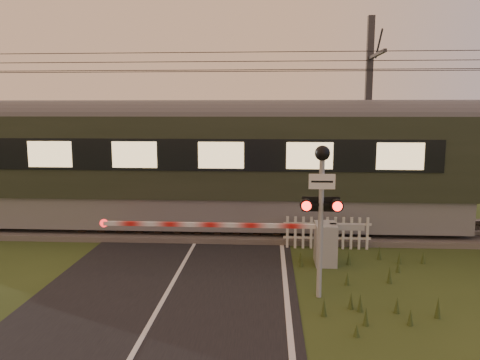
# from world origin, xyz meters

# --- Properties ---
(ground) EXTENTS (160.00, 160.00, 0.00)m
(ground) POSITION_xyz_m (0.00, 0.00, 0.00)
(ground) COLOR #2D3D17
(ground) RESTS_ON ground
(road) EXTENTS (6.00, 140.00, 0.03)m
(road) POSITION_xyz_m (0.02, -0.23, 0.01)
(road) COLOR black
(road) RESTS_ON ground
(track_bed) EXTENTS (140.00, 3.40, 0.39)m
(track_bed) POSITION_xyz_m (0.00, 6.50, 0.07)
(track_bed) COLOR #47423D
(track_bed) RESTS_ON ground
(overhead_wires) EXTENTS (120.00, 0.62, 0.62)m
(overhead_wires) POSITION_xyz_m (0.00, 6.50, 5.72)
(overhead_wires) COLOR black
(overhead_wires) RESTS_ON ground
(boom_gate) EXTENTS (7.34, 0.87, 1.16)m
(boom_gate) POSITION_xyz_m (3.53, 3.19, 0.64)
(boom_gate) COLOR gray
(boom_gate) RESTS_ON ground
(crossing_signal) EXTENTS (0.88, 0.36, 3.44)m
(crossing_signal) POSITION_xyz_m (3.48, 0.82, 2.37)
(crossing_signal) COLOR gray
(crossing_signal) RESTS_ON ground
(picket_fence) EXTENTS (2.66, 0.08, 0.99)m
(picket_fence) POSITION_xyz_m (4.11, 4.60, 0.50)
(picket_fence) COLOR silver
(picket_fence) RESTS_ON ground
(catenary_mast) EXTENTS (0.24, 2.47, 7.65)m
(catenary_mast) POSITION_xyz_m (6.05, 8.73, 3.96)
(catenary_mast) COLOR #2D2D30
(catenary_mast) RESTS_ON ground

